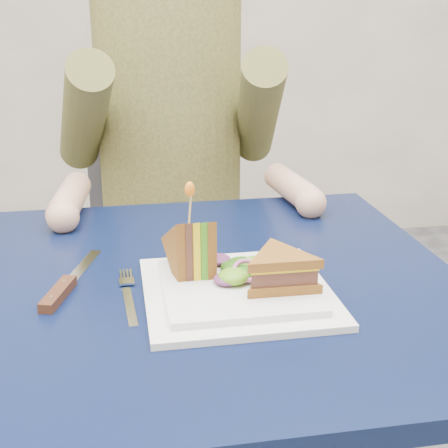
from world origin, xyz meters
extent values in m
cube|color=black|center=(0.00, 0.00, 0.71)|extent=(0.75, 0.75, 0.03)
cylinder|color=#595B5E|center=(-0.32, 0.32, 0.35)|extent=(0.04, 0.04, 0.70)
cylinder|color=#595B5E|center=(0.32, 0.32, 0.35)|extent=(0.04, 0.04, 0.70)
cube|color=#47474C|center=(0.00, 0.66, 0.45)|extent=(0.42, 0.40, 0.04)
cube|color=#47474C|center=(0.00, 0.84, 0.70)|extent=(0.42, 0.03, 0.46)
cylinder|color=#47474C|center=(-0.18, 0.49, 0.21)|extent=(0.02, 0.02, 0.43)
cylinder|color=#47474C|center=(0.18, 0.49, 0.21)|extent=(0.02, 0.02, 0.43)
cylinder|color=#47474C|center=(-0.18, 0.83, 0.21)|extent=(0.02, 0.02, 0.43)
cylinder|color=#47474C|center=(0.18, 0.83, 0.21)|extent=(0.02, 0.02, 0.43)
cylinder|color=brown|center=(0.00, 0.64, 0.87)|extent=(0.34, 0.34, 0.52)
cylinder|color=brown|center=(-0.20, 0.55, 0.89)|extent=(0.15, 0.39, 0.31)
cylinder|color=tan|center=(-0.23, 0.35, 0.76)|extent=(0.08, 0.20, 0.06)
sphere|color=tan|center=(-0.23, 0.25, 0.76)|extent=(0.06, 0.06, 0.06)
cylinder|color=brown|center=(0.20, 0.55, 0.89)|extent=(0.15, 0.39, 0.31)
cylinder|color=tan|center=(0.23, 0.35, 0.76)|extent=(0.08, 0.20, 0.06)
sphere|color=tan|center=(0.23, 0.25, 0.76)|extent=(0.06, 0.06, 0.06)
cube|color=white|center=(0.03, -0.07, 0.73)|extent=(0.26, 0.26, 0.01)
cube|color=white|center=(0.03, -0.07, 0.74)|extent=(0.21, 0.21, 0.01)
cube|color=silver|center=(-0.12, -0.08, 0.73)|extent=(0.02, 0.12, 0.00)
cube|color=silver|center=(-0.13, 0.00, 0.73)|extent=(0.02, 0.02, 0.00)
cube|color=silver|center=(-0.13, 0.03, 0.73)|extent=(0.00, 0.03, 0.00)
cube|color=silver|center=(-0.13, 0.03, 0.73)|extent=(0.00, 0.03, 0.00)
cube|color=silver|center=(-0.12, 0.03, 0.73)|extent=(0.00, 0.03, 0.00)
cube|color=silver|center=(-0.12, 0.03, 0.73)|extent=(0.00, 0.03, 0.00)
cube|color=silver|center=(-0.19, 0.07, 0.73)|extent=(0.06, 0.14, 0.00)
cube|color=black|center=(-0.22, -0.03, 0.74)|extent=(0.05, 0.10, 0.01)
cylinder|color=silver|center=(-0.21, -0.01, 0.74)|extent=(0.01, 0.01, 0.00)
cylinder|color=silver|center=(-0.23, -0.06, 0.74)|extent=(0.01, 0.01, 0.00)
cylinder|color=tan|center=(-0.03, -0.02, 0.85)|extent=(0.01, 0.01, 0.06)
ellipsoid|color=orange|center=(-0.03, -0.02, 0.88)|extent=(0.01, 0.01, 0.02)
torus|color=#9E4C7A|center=(0.04, -0.06, 0.77)|extent=(0.04, 0.04, 0.02)
camera|label=1|loc=(-0.13, -0.85, 1.12)|focal=50.00mm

